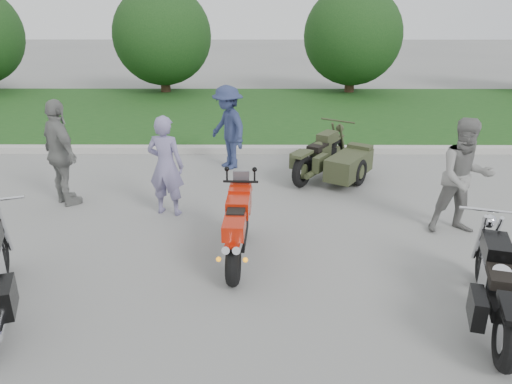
{
  "coord_description": "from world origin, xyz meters",
  "views": [
    {
      "loc": [
        0.54,
        -5.64,
        3.54
      ],
      "look_at": [
        0.51,
        1.33,
        0.8
      ],
      "focal_mm": 35.0,
      "sensor_mm": 36.0,
      "label": 1
    }
  ],
  "objects_px": {
    "person_stripe": "(166,166)",
    "person_back": "(61,153)",
    "person_grey": "(464,177)",
    "cruiser_right": "(497,291)",
    "person_denim": "(228,128)",
    "cruiser_sidecar": "(336,162)",
    "sportbike_red": "(237,226)"
  },
  "relations": [
    {
      "from": "person_stripe",
      "to": "person_back",
      "type": "bearing_deg",
      "value": 1.54
    },
    {
      "from": "person_stripe",
      "to": "person_back",
      "type": "xyz_separation_m",
      "value": [
        -1.93,
        0.43,
        0.09
      ]
    },
    {
      "from": "person_grey",
      "to": "person_back",
      "type": "height_order",
      "value": "person_back"
    },
    {
      "from": "cruiser_right",
      "to": "person_denim",
      "type": "relative_size",
      "value": 1.26
    },
    {
      "from": "person_stripe",
      "to": "person_denim",
      "type": "xyz_separation_m",
      "value": [
        0.91,
        2.51,
        0.03
      ]
    },
    {
      "from": "person_stripe",
      "to": "person_grey",
      "type": "distance_m",
      "value": 4.82
    },
    {
      "from": "cruiser_right",
      "to": "person_grey",
      "type": "bearing_deg",
      "value": 94.25
    },
    {
      "from": "cruiser_sidecar",
      "to": "person_stripe",
      "type": "distance_m",
      "value": 3.6
    },
    {
      "from": "person_stripe",
      "to": "person_grey",
      "type": "height_order",
      "value": "person_grey"
    },
    {
      "from": "cruiser_sidecar",
      "to": "person_grey",
      "type": "distance_m",
      "value": 2.92
    },
    {
      "from": "sportbike_red",
      "to": "cruiser_sidecar",
      "type": "bearing_deg",
      "value": 63.36
    },
    {
      "from": "person_back",
      "to": "cruiser_sidecar",
      "type": "bearing_deg",
      "value": -119.43
    },
    {
      "from": "sportbike_red",
      "to": "cruiser_sidecar",
      "type": "height_order",
      "value": "sportbike_red"
    },
    {
      "from": "sportbike_red",
      "to": "person_grey",
      "type": "xyz_separation_m",
      "value": [
        3.49,
        0.97,
        0.39
      ]
    },
    {
      "from": "cruiser_sidecar",
      "to": "person_stripe",
      "type": "xyz_separation_m",
      "value": [
        -3.15,
        -1.67,
        0.46
      ]
    },
    {
      "from": "cruiser_right",
      "to": "person_back",
      "type": "bearing_deg",
      "value": 165.57
    },
    {
      "from": "sportbike_red",
      "to": "person_denim",
      "type": "height_order",
      "value": "person_denim"
    },
    {
      "from": "person_stripe",
      "to": "person_denim",
      "type": "distance_m",
      "value": 2.67
    },
    {
      "from": "sportbike_red",
      "to": "person_denim",
      "type": "relative_size",
      "value": 1.07
    },
    {
      "from": "cruiser_right",
      "to": "person_grey",
      "type": "distance_m",
      "value": 2.56
    },
    {
      "from": "sportbike_red",
      "to": "cruiser_right",
      "type": "relative_size",
      "value": 0.85
    },
    {
      "from": "sportbike_red",
      "to": "person_grey",
      "type": "bearing_deg",
      "value": 18.15
    },
    {
      "from": "sportbike_red",
      "to": "person_denim",
      "type": "xyz_separation_m",
      "value": [
        -0.36,
        4.2,
        0.36
      ]
    },
    {
      "from": "person_grey",
      "to": "person_denim",
      "type": "height_order",
      "value": "person_grey"
    },
    {
      "from": "cruiser_sidecar",
      "to": "person_stripe",
      "type": "bearing_deg",
      "value": -119.4
    },
    {
      "from": "cruiser_sidecar",
      "to": "person_denim",
      "type": "relative_size",
      "value": 1.17
    },
    {
      "from": "person_stripe",
      "to": "person_grey",
      "type": "bearing_deg",
      "value": -174.51
    },
    {
      "from": "cruiser_right",
      "to": "cruiser_sidecar",
      "type": "distance_m",
      "value": 4.97
    },
    {
      "from": "person_denim",
      "to": "person_back",
      "type": "distance_m",
      "value": 3.52
    },
    {
      "from": "cruiser_right",
      "to": "person_stripe",
      "type": "relative_size",
      "value": 1.31
    },
    {
      "from": "cruiser_sidecar",
      "to": "person_back",
      "type": "relative_size",
      "value": 1.1
    },
    {
      "from": "cruiser_right",
      "to": "person_grey",
      "type": "relative_size",
      "value": 1.23
    }
  ]
}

